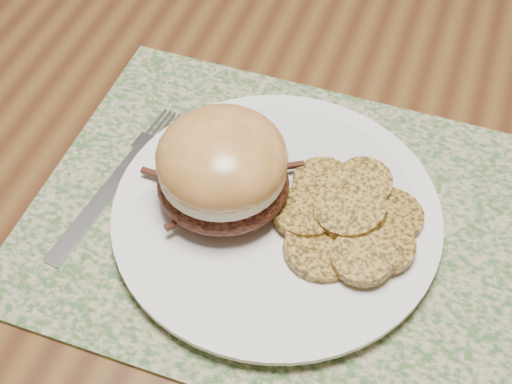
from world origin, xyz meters
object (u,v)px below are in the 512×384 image
dining_table (103,107)px  pork_sandwich (222,169)px  fork (118,181)px  dinner_plate (276,215)px

dining_table → pork_sandwich: 0.29m
fork → pork_sandwich: bearing=8.0°
dining_table → fork: (0.11, -0.15, 0.09)m
pork_sandwich → dining_table: bearing=124.4°
dining_table → fork: 0.21m
dinner_plate → pork_sandwich: (-0.05, -0.00, 0.05)m
dining_table → fork: size_ratio=7.72×
dinner_plate → pork_sandwich: 0.07m
dinner_plate → pork_sandwich: pork_sandwich is taller
dinner_plate → fork: dinner_plate is taller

